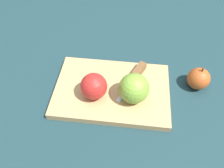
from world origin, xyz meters
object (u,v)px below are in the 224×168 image
Objects in this scene: apple_half_right at (134,88)px; apple_whole at (198,79)px; apple_half_left at (94,86)px; knife at (138,72)px.

apple_half_right is 1.07× the size of apple_whole.
apple_half_left is at bearing -160.29° from apple_whole.
apple_half_right is 0.22m from apple_whole.
apple_half_left is 0.12m from apple_half_right.
knife is (0.00, 0.09, -0.03)m from apple_half_right.
knife is at bearing -178.14° from apple_whole.
knife is at bearing 103.69° from apple_half_right.
apple_whole is (0.31, 0.11, -0.03)m from apple_half_left.
apple_half_left is at bearing -27.47° from knife.
knife is 1.96× the size of apple_whole.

